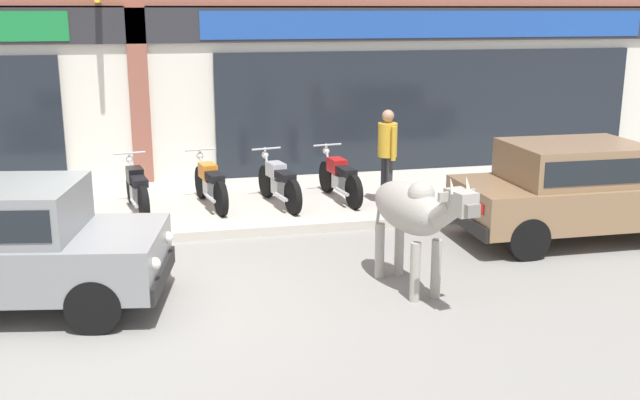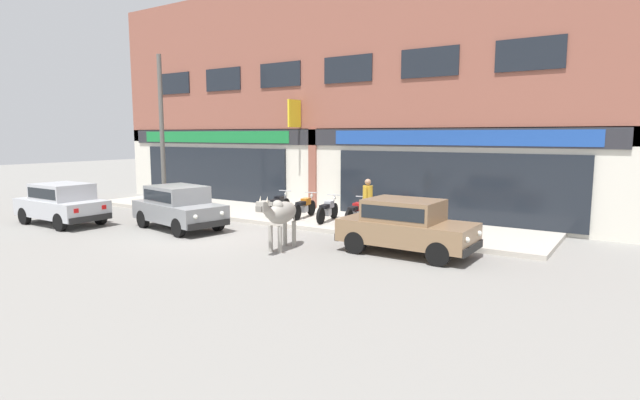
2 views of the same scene
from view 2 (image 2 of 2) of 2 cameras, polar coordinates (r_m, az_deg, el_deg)
ground_plane at (r=16.23m, az=-12.40°, el=-3.91°), size 90.00×90.00×0.00m
sidewalk at (r=19.17m, az=-3.83°, el=-1.79°), size 19.00×3.61×0.15m
shop_building at (r=20.64m, az=-0.41°, el=11.16°), size 23.00×1.40×9.38m
cow at (r=13.70m, az=-4.52°, el=-1.57°), size 0.80×2.13×1.61m
car_0 at (r=19.72m, az=-27.40°, el=-0.18°), size 3.63×1.63×1.46m
car_1 at (r=17.33m, az=-15.87°, el=-0.57°), size 3.80×2.22×1.46m
car_3 at (r=13.39m, az=9.76°, el=-2.69°), size 3.63×1.65×1.46m
motorcycle_0 at (r=18.86m, az=-4.85°, el=-0.54°), size 0.55×1.80×0.88m
motorcycle_1 at (r=18.20m, az=-1.81°, el=-0.81°), size 0.56×1.80×0.88m
motorcycle_2 at (r=17.44m, az=0.88°, el=-1.17°), size 0.59×1.80×0.88m
motorcycle_3 at (r=16.99m, az=4.16°, el=-1.42°), size 0.52×1.81×0.88m
pedestrian at (r=16.16m, az=5.47°, el=0.25°), size 0.32×0.49×1.60m
utility_pole at (r=21.47m, az=-17.62°, el=7.38°), size 0.18×0.18×6.20m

